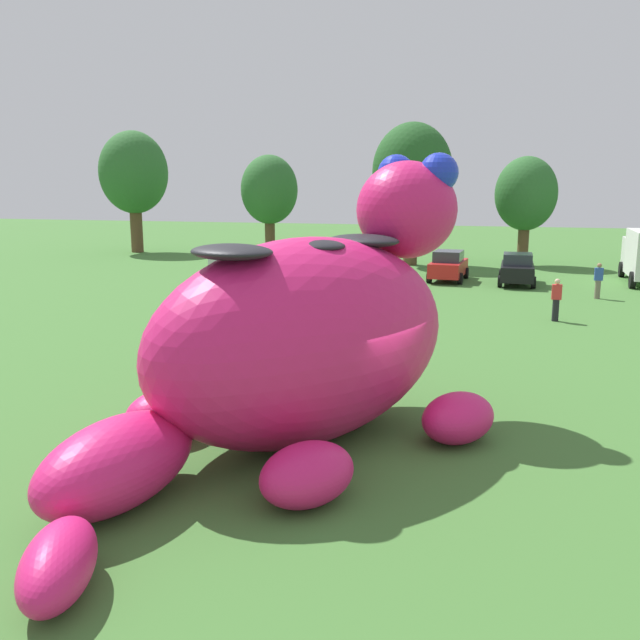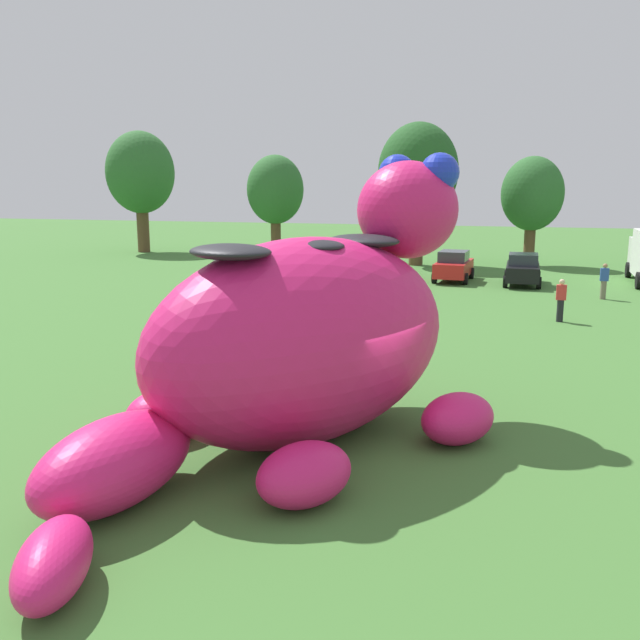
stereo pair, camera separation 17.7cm
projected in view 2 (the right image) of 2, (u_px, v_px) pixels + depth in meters
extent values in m
plane|color=#427533|center=(359.00, 441.00, 14.27)|extent=(160.00, 160.00, 0.00)
ellipsoid|color=#E01E6B|center=(307.00, 340.00, 14.07)|extent=(7.12, 8.54, 4.30)
ellipsoid|color=#E01E6B|center=(408.00, 210.00, 15.77)|extent=(3.21, 3.30, 2.27)
sphere|color=#1E33CC|center=(397.00, 173.00, 16.28)|extent=(0.91, 0.91, 0.91)
sphere|color=#1E33CC|center=(440.00, 173.00, 15.40)|extent=(0.91, 0.91, 0.91)
ellipsoid|color=black|center=(363.00, 241.00, 14.85)|extent=(2.18, 2.05, 0.29)
ellipsoid|color=black|center=(306.00, 245.00, 13.68)|extent=(2.18, 2.05, 0.29)
ellipsoid|color=black|center=(230.00, 252.00, 12.38)|extent=(2.18, 2.05, 0.29)
ellipsoid|color=#E01E6B|center=(304.00, 373.00, 17.51)|extent=(2.06, 2.25, 1.05)
ellipsoid|color=#E01E6B|center=(458.00, 418.00, 14.13)|extent=(2.06, 2.25, 1.05)
ellipsoid|color=#E01E6B|center=(166.00, 412.00, 14.50)|extent=(2.06, 2.25, 1.05)
ellipsoid|color=#E01E6B|center=(304.00, 474.00, 11.40)|extent=(2.06, 2.25, 1.05)
ellipsoid|color=#E01E6B|center=(116.00, 462.00, 11.34)|extent=(2.28, 3.68, 1.51)
ellipsoid|color=#E01E6B|center=(54.00, 562.00, 8.85)|extent=(1.59, 2.17, 0.92)
cube|color=#B7BABF|center=(239.00, 262.00, 41.26)|extent=(1.85, 4.16, 0.80)
cube|color=#2D333D|center=(238.00, 251.00, 40.98)|extent=(1.57, 2.02, 0.60)
cylinder|color=black|center=(234.00, 266.00, 42.75)|extent=(0.26, 0.65, 0.64)
cylinder|color=black|center=(259.00, 267.00, 42.35)|extent=(0.26, 0.65, 0.64)
cylinder|color=black|center=(219.00, 271.00, 40.33)|extent=(0.26, 0.65, 0.64)
cylinder|color=black|center=(245.00, 272.00, 39.93)|extent=(0.26, 0.65, 0.64)
cube|color=orange|center=(310.00, 262.00, 41.50)|extent=(1.90, 4.18, 0.80)
cube|color=#2D333D|center=(309.00, 251.00, 41.22)|extent=(1.59, 2.04, 0.60)
cylinder|color=black|center=(302.00, 265.00, 42.98)|extent=(0.27, 0.65, 0.64)
cylinder|color=black|center=(328.00, 266.00, 42.59)|extent=(0.27, 0.65, 0.64)
cylinder|color=black|center=(291.00, 270.00, 40.55)|extent=(0.27, 0.65, 0.64)
cylinder|color=black|center=(318.00, 271.00, 40.17)|extent=(0.27, 0.65, 0.64)
cube|color=#2347B7|center=(377.00, 265.00, 39.71)|extent=(2.04, 4.23, 0.80)
cube|color=#2D333D|center=(376.00, 253.00, 39.44)|extent=(1.66, 2.09, 0.60)
cylinder|color=black|center=(369.00, 269.00, 41.25)|extent=(0.29, 0.66, 0.64)
cylinder|color=black|center=(396.00, 270.00, 40.65)|extent=(0.29, 0.66, 0.64)
cylinder|color=black|center=(356.00, 274.00, 38.93)|extent=(0.29, 0.66, 0.64)
cylinder|color=black|center=(385.00, 275.00, 38.33)|extent=(0.29, 0.66, 0.64)
cube|color=red|center=(454.00, 268.00, 38.17)|extent=(1.96, 4.20, 0.80)
cube|color=#2D333D|center=(454.00, 256.00, 37.89)|extent=(1.62, 2.06, 0.60)
cylinder|color=black|center=(442.00, 272.00, 39.70)|extent=(0.28, 0.65, 0.64)
cylinder|color=black|center=(472.00, 273.00, 39.13)|extent=(0.28, 0.65, 0.64)
cylinder|color=black|center=(434.00, 277.00, 37.36)|extent=(0.28, 0.65, 0.64)
cylinder|color=black|center=(465.00, 279.00, 36.79)|extent=(0.28, 0.65, 0.64)
cube|color=black|center=(523.00, 272.00, 36.62)|extent=(1.73, 4.11, 0.80)
cube|color=#2D333D|center=(523.00, 259.00, 36.34)|extent=(1.51, 1.98, 0.60)
cylinder|color=black|center=(507.00, 276.00, 38.13)|extent=(0.24, 0.64, 0.64)
cylinder|color=black|center=(538.00, 277.00, 37.66)|extent=(0.24, 0.64, 0.64)
cylinder|color=black|center=(505.00, 282.00, 35.74)|extent=(0.24, 0.64, 0.64)
cylinder|color=black|center=(539.00, 283.00, 35.27)|extent=(0.24, 0.64, 0.64)
cylinder|color=black|center=(628.00, 270.00, 39.67)|extent=(0.30, 0.91, 0.90)
cylinder|color=black|center=(639.00, 281.00, 35.19)|extent=(0.30, 0.91, 0.90)
cylinder|color=brown|center=(143.00, 231.00, 54.72)|extent=(0.97, 0.97, 3.39)
ellipsoid|color=#2D662D|center=(140.00, 172.00, 53.81)|extent=(5.42, 5.42, 6.50)
cylinder|color=brown|center=(276.00, 239.00, 51.41)|extent=(0.77, 0.77, 2.68)
ellipsoid|color=#2D662D|center=(275.00, 190.00, 50.68)|extent=(4.29, 4.29, 5.14)
cylinder|color=brown|center=(416.00, 240.00, 45.70)|extent=(0.95, 0.95, 3.33)
ellipsoid|color=#235623|center=(418.00, 171.00, 44.80)|extent=(5.33, 5.33, 6.40)
cylinder|color=brown|center=(529.00, 247.00, 45.46)|extent=(0.73, 0.73, 2.55)
ellipsoid|color=#2D662D|center=(532.00, 194.00, 44.77)|extent=(4.09, 4.09, 4.91)
cylinder|color=black|center=(560.00, 311.00, 26.75)|extent=(0.26, 0.26, 0.88)
cube|color=red|center=(561.00, 292.00, 26.60)|extent=(0.38, 0.22, 0.60)
sphere|color=beige|center=(562.00, 282.00, 26.52)|extent=(0.22, 0.22, 0.22)
cylinder|color=#726656|center=(603.00, 290.00, 32.06)|extent=(0.26, 0.26, 0.88)
cube|color=#2D4CA5|center=(605.00, 275.00, 31.91)|extent=(0.38, 0.22, 0.60)
sphere|color=#9E7051|center=(605.00, 266.00, 31.83)|extent=(0.22, 0.22, 0.22)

